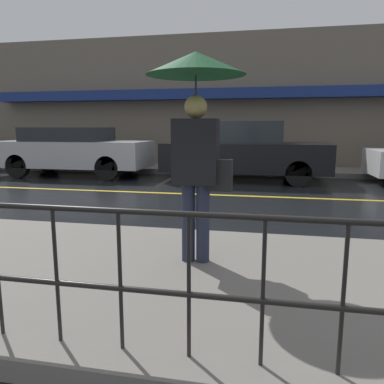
{
  "coord_description": "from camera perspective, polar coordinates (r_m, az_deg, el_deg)",
  "views": [
    {
      "loc": [
        1.66,
        -8.04,
        1.47
      ],
      "look_at": [
        0.52,
        -2.43,
        0.48
      ],
      "focal_mm": 35.0,
      "sensor_mm": 36.0,
      "label": 1
    }
  ],
  "objects": [
    {
      "name": "sidewalk_near",
      "position": [
        3.85,
        -15.23,
        -11.82
      ],
      "size": [
        28.0,
        2.95,
        0.15
      ],
      "color": "slate",
      "rests_on": "ground_plane"
    },
    {
      "name": "lane_marking",
      "position": [
        8.34,
        -0.17,
        -0.3
      ],
      "size": [
        25.2,
        0.12,
        0.01
      ],
      "color": "gold",
      "rests_on": "ground_plane"
    },
    {
      "name": "pedestrian",
      "position": [
        3.6,
        0.69,
        13.31
      ],
      "size": [
        0.93,
        0.93,
        2.01
      ],
      "color": "#23283D",
      "rests_on": "sidewalk_near"
    },
    {
      "name": "car_silver",
      "position": [
        12.0,
        -17.62,
        6.04
      ],
      "size": [
        4.54,
        1.79,
        1.47
      ],
      "color": "#B2B5BA",
      "rests_on": "ground_plane"
    },
    {
      "name": "building_storefront",
      "position": [
        13.62,
        4.59,
        13.54
      ],
      "size": [
        28.0,
        0.85,
        4.68
      ],
      "color": "#706656",
      "rests_on": "ground_plane"
    },
    {
      "name": "car_black",
      "position": [
        10.52,
        7.86,
        6.2
      ],
      "size": [
        4.47,
        1.88,
        1.63
      ],
      "color": "black",
      "rests_on": "ground_plane"
    },
    {
      "name": "sidewalk_far",
      "position": [
        12.58,
        3.84,
        3.44
      ],
      "size": [
        28.0,
        1.96,
        0.15
      ],
      "color": "slate",
      "rests_on": "ground_plane"
    },
    {
      "name": "ground_plane",
      "position": [
        8.34,
        -0.17,
        -0.33
      ],
      "size": [
        80.0,
        80.0,
        0.0
      ],
      "primitive_type": "plane",
      "color": "black"
    }
  ]
}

